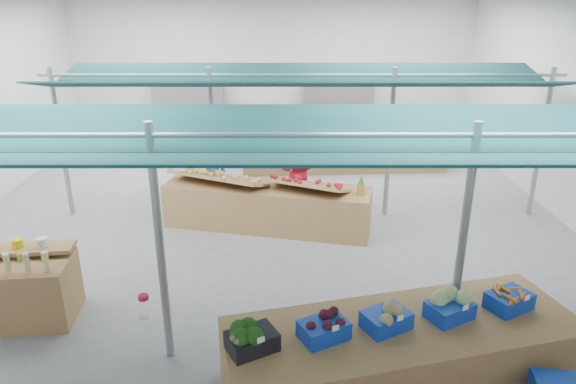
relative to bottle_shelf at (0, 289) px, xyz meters
name	(u,v)px	position (x,y,z in m)	size (l,w,h in m)	color
floor	(264,224)	(3.49, 3.21, -0.47)	(13.00, 13.00, 0.00)	slate
hall	(264,79)	(3.49, 4.64, 2.17)	(13.00, 13.00, 13.00)	silver
pole_grid	(305,164)	(4.24, 1.46, 1.34)	(10.00, 4.60, 3.00)	gray
awnings	(306,101)	(4.24, 1.46, 2.31)	(9.50, 7.08, 0.30)	#0B2A31
back_shelving_left	(189,111)	(0.99, 9.21, 0.53)	(2.00, 0.50, 2.00)	#B23F33
back_shelving_right	(338,111)	(5.49, 9.21, 0.53)	(2.00, 0.50, 2.00)	#B23F33
bottle_shelf	(0,289)	(0.00, 0.00, 0.00)	(2.06, 1.36, 1.16)	olive
veg_counter	(401,353)	(5.27, -1.26, -0.08)	(4.02, 1.34, 0.78)	olive
fruit_counter	(267,207)	(3.57, 3.07, -0.05)	(3.95, 0.94, 0.85)	olive
far_counter	(343,151)	(5.42, 6.73, 0.00)	(5.21, 1.04, 0.94)	olive
vendor_left	(212,171)	(2.37, 4.17, 0.32)	(0.58, 0.38, 1.58)	#166493
vendor_right	(297,171)	(4.17, 4.17, 0.32)	(0.77, 0.60, 1.58)	maroon
crate_broccoli	(252,336)	(3.60, -1.69, 0.47)	(0.61, 0.55, 0.35)	black
crate_beets	(324,327)	(4.35, -1.50, 0.44)	(0.61, 0.55, 0.29)	#103AB2
crate_celeriac	(386,317)	(5.06, -1.32, 0.45)	(0.61, 0.55, 0.31)	#103AB2
crate_cabbage	(450,306)	(5.82, -1.13, 0.47)	(0.61, 0.55, 0.35)	#103AB2
crate_carrots	(509,300)	(6.57, -0.94, 0.42)	(0.61, 0.55, 0.29)	#103AB2
sparrow	(237,340)	(3.46, -1.87, 0.56)	(0.12, 0.09, 0.11)	brown
pole_ribbon	(143,299)	(2.36, -1.21, 0.61)	(0.12, 0.12, 0.28)	red
apple_heap_yellow	(218,176)	(2.63, 3.18, 0.54)	(2.02, 1.44, 0.27)	#997247
apple_heap_red	(307,183)	(4.33, 2.80, 0.54)	(1.66, 1.27, 0.27)	#997247
pineapple	(361,186)	(5.29, 2.59, 0.56)	(0.14, 0.14, 0.39)	#8C6019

